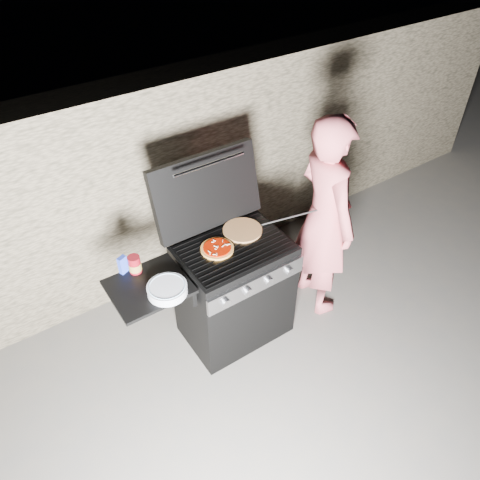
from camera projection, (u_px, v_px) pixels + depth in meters
ground at (235, 329)px, 3.91m from camera, size 50.00×50.00×0.00m
stone_wall at (167, 181)px, 3.99m from camera, size 8.00×0.35×1.80m
gas_grill at (207, 305)px, 3.51m from camera, size 1.34×0.79×0.91m
pizza_topped at (217, 248)px, 3.29m from camera, size 0.31×0.31×0.03m
pizza_plain at (242, 230)px, 3.45m from camera, size 0.35×0.35×0.02m
sauce_jar at (135, 264)px, 3.10m from camera, size 0.11×0.11×0.13m
blue_carton at (123, 265)px, 3.10m from camera, size 0.07×0.05×0.13m
plate_stack at (167, 289)px, 2.98m from camera, size 0.27×0.27×0.06m
person at (325, 219)px, 3.63m from camera, size 0.51×0.70×1.75m
tongs at (292, 216)px, 3.51m from camera, size 0.46×0.20×0.10m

